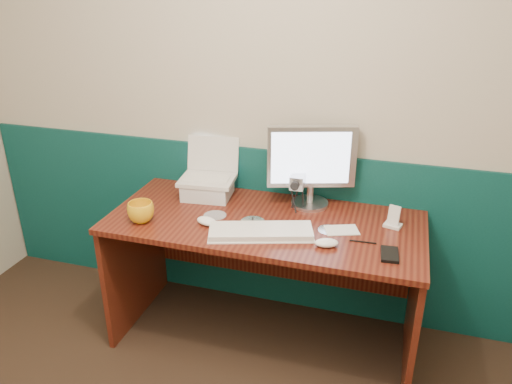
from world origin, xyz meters
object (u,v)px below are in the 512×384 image
(mug, at_px, (141,212))
(camcorder, at_px, (298,192))
(monitor, at_px, (312,165))
(laptop, at_px, (206,161))
(keyboard, at_px, (261,232))
(desk, at_px, (264,282))

(mug, bearing_deg, camcorder, 26.24)
(monitor, distance_m, camcorder, 0.16)
(laptop, relative_size, mug, 2.23)
(mug, xyz_separation_m, camcorder, (0.73, 0.36, 0.05))
(monitor, relative_size, mug, 3.46)
(keyboard, distance_m, mug, 0.62)
(desk, xyz_separation_m, keyboard, (0.03, -0.16, 0.39))
(monitor, bearing_deg, laptop, 168.02)
(laptop, relative_size, camcorder, 1.40)
(mug, distance_m, camcorder, 0.81)
(desk, bearing_deg, keyboard, -80.55)
(laptop, relative_size, keyboard, 0.60)
(desk, relative_size, monitor, 3.47)
(desk, bearing_deg, camcorder, 50.58)
(mug, relative_size, camcorder, 0.63)
(desk, bearing_deg, mug, -161.75)
(laptop, height_order, mug, laptop)
(camcorder, bearing_deg, monitor, 55.82)
(camcorder, bearing_deg, mug, -155.08)
(desk, relative_size, keyboard, 3.24)
(desk, relative_size, mug, 12.01)
(desk, height_order, keyboard, keyboard)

